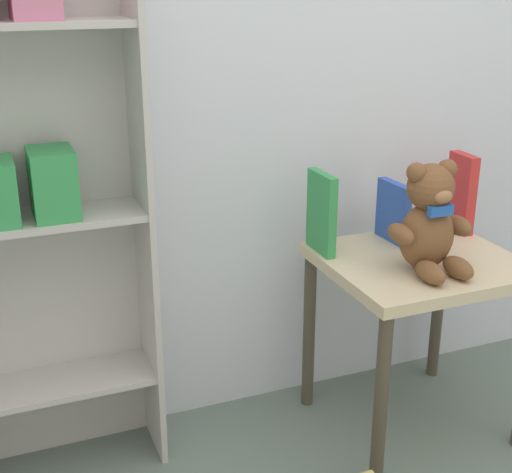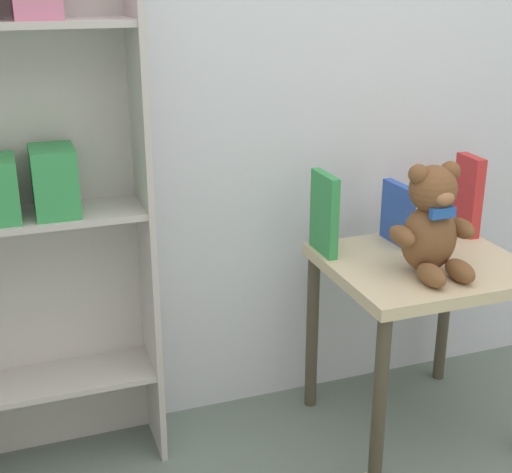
% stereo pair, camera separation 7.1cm
% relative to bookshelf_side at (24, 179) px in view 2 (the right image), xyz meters
% --- Properties ---
extents(wall_back, '(4.80, 0.06, 2.50)m').
position_rel_bookshelf_side_xyz_m(wall_back, '(0.97, 0.13, 0.38)').
color(wall_back, silver).
rests_on(wall_back, ground_plane).
extents(bookshelf_side, '(0.64, 0.22, 1.55)m').
position_rel_bookshelf_side_xyz_m(bookshelf_side, '(0.00, 0.00, 0.00)').
color(bookshelf_side, '#BCB7B2').
rests_on(bookshelf_side, ground_plane).
extents(display_table, '(0.57, 0.51, 0.58)m').
position_rel_bookshelf_side_xyz_m(display_table, '(1.10, -0.24, -0.38)').
color(display_table, beige).
rests_on(display_table, ground_plane).
extents(teddy_bear, '(0.24, 0.22, 0.32)m').
position_rel_bookshelf_side_xyz_m(teddy_bear, '(1.06, -0.31, -0.15)').
color(teddy_bear, brown).
rests_on(teddy_bear, display_table).
extents(book_standing_green, '(0.03, 0.15, 0.25)m').
position_rel_bookshelf_side_xyz_m(book_standing_green, '(0.84, -0.07, -0.17)').
color(book_standing_green, '#33934C').
rests_on(book_standing_green, display_table).
extents(book_standing_blue, '(0.04, 0.15, 0.19)m').
position_rel_bookshelf_side_xyz_m(book_standing_blue, '(1.10, -0.07, -0.20)').
color(book_standing_blue, '#2D51B7').
rests_on(book_standing_blue, display_table).
extents(book_standing_red, '(0.04, 0.12, 0.26)m').
position_rel_bookshelf_side_xyz_m(book_standing_red, '(1.35, -0.07, -0.16)').
color(book_standing_red, red).
rests_on(book_standing_red, display_table).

